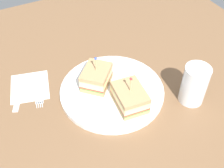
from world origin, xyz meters
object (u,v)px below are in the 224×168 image
at_px(sandwich_half_back, 130,97).
at_px(drink_glass, 194,87).
at_px(napkin, 30,87).
at_px(fork, 39,95).
at_px(plate, 112,91).
at_px(knife, 19,96).
at_px(sandwich_half_front, 97,77).

distance_m(sandwich_half_back, drink_glass, 0.17).
height_order(napkin, fork, fork).
height_order(plate, drink_glass, drink_glass).
height_order(plate, knife, plate).
xyz_separation_m(drink_glass, fork, (-0.20, -0.37, -0.05)).
relative_size(napkin, fork, 1.01).
distance_m(sandwich_half_front, sandwich_half_back, 0.12).
bearing_deg(napkin, fork, 17.30).
distance_m(plate, sandwich_half_back, 0.08).
xyz_separation_m(drink_glass, knife, (-0.22, -0.42, -0.05)).
bearing_deg(knife, plate, 66.42).
distance_m(drink_glass, napkin, 0.46).
distance_m(sandwich_half_back, napkin, 0.29).
height_order(sandwich_half_front, knife, sandwich_half_front).
relative_size(plate, sandwich_half_front, 2.63).
bearing_deg(sandwich_half_front, plate, 38.21).
height_order(sandwich_half_front, napkin, sandwich_half_front).
bearing_deg(drink_glass, plate, -123.48).
xyz_separation_m(fork, knife, (-0.02, -0.05, 0.00)).
bearing_deg(sandwich_half_back, fork, -126.93).
bearing_deg(drink_glass, sandwich_half_back, -106.88).
relative_size(drink_glass, fork, 0.96).
distance_m(sandwich_half_front, drink_glass, 0.26).
height_order(fork, knife, same).
height_order(sandwich_half_back, knife, sandwich_half_back).
xyz_separation_m(sandwich_half_front, fork, (-0.05, -0.16, -0.04)).
bearing_deg(sandwich_half_front, sandwich_half_back, 22.92).
height_order(plate, sandwich_half_back, sandwich_half_back).
xyz_separation_m(sandwich_half_back, napkin, (-0.20, -0.22, -0.04)).
xyz_separation_m(plate, knife, (-0.10, -0.24, -0.01)).
bearing_deg(sandwich_half_back, drink_glass, 73.12).
relative_size(sandwich_half_front, napkin, 0.94).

